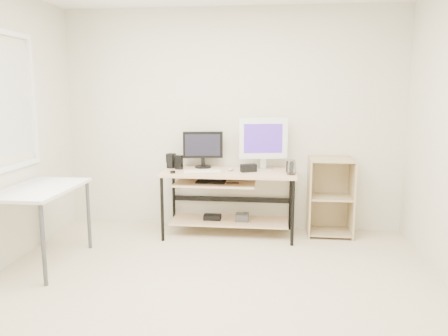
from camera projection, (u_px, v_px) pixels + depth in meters
room at (189, 134)px, 3.27m from camera, size 4.01×4.01×2.62m
desk at (227, 189)px, 4.97m from camera, size 1.50×0.65×0.75m
side_table at (40, 196)px, 4.09m from camera, size 0.60×1.00×0.75m
shelf_unit at (330, 196)px, 5.02m from camera, size 0.50×0.40×0.90m
black_monitor at (203, 147)px, 5.12m from camera, size 0.47×0.19×0.43m
white_imac at (263, 140)px, 4.99m from camera, size 0.56×0.18×0.59m
keyboard at (202, 171)px, 4.92m from camera, size 0.42×0.19×0.01m
mouse at (231, 169)px, 4.95m from camera, size 0.09×0.11×0.03m
center_speaker at (249, 168)px, 4.88m from camera, size 0.19×0.14×0.09m
speaker_left at (171, 160)px, 5.12m from camera, size 0.11×0.11×0.17m
speaker_right at (291, 167)px, 4.88m from camera, size 0.10×0.10×0.12m
audio_controller at (179, 162)px, 5.03m from camera, size 0.09×0.07×0.17m
volume_puck at (173, 172)px, 4.80m from camera, size 0.07×0.07×0.02m
smartphone at (291, 173)px, 4.78m from camera, size 0.11×0.14×0.01m
coaster at (291, 175)px, 4.70m from camera, size 0.11×0.11×0.01m
drinking_glass at (291, 167)px, 4.68m from camera, size 0.09×0.09×0.16m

